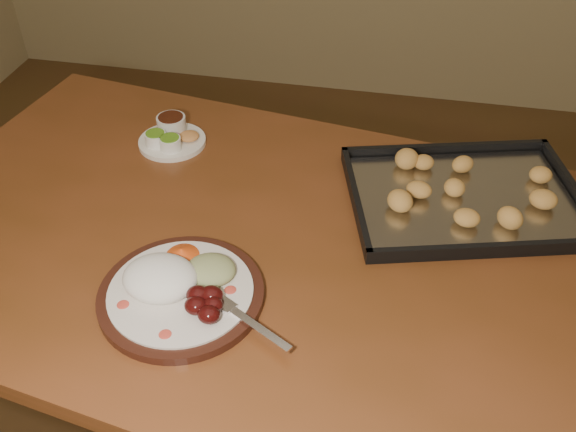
# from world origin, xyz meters

# --- Properties ---
(dining_table) EXTENTS (1.62, 1.12, 0.75)m
(dining_table) POSITION_xyz_m (-0.20, 0.01, 0.65)
(dining_table) COLOR brown
(dining_table) RESTS_ON ground
(dinner_plate) EXTENTS (0.36, 0.29, 0.07)m
(dinner_plate) POSITION_xyz_m (-0.31, -0.16, 0.77)
(dinner_plate) COLOR black
(dinner_plate) RESTS_ON dining_table
(condiment_saucer) EXTENTS (0.16, 0.16, 0.05)m
(condiment_saucer) POSITION_xyz_m (-0.49, 0.30, 0.77)
(condiment_saucer) COLOR silver
(condiment_saucer) RESTS_ON dining_table
(baking_tray) EXTENTS (0.54, 0.46, 0.05)m
(baking_tray) POSITION_xyz_m (0.18, 0.21, 0.76)
(baking_tray) COLOR black
(baking_tray) RESTS_ON dining_table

